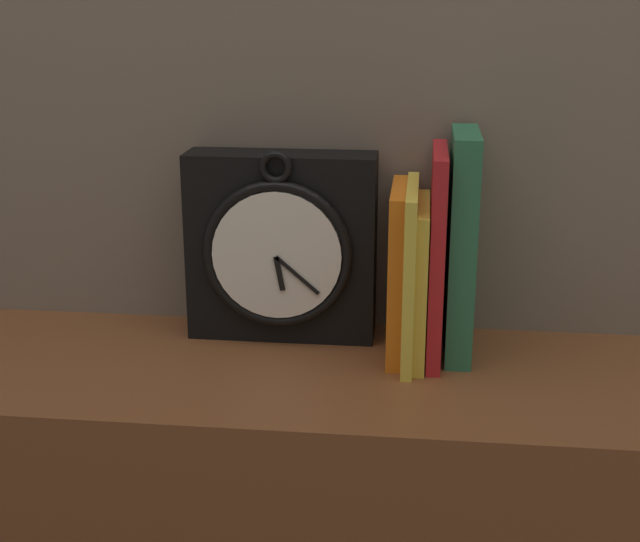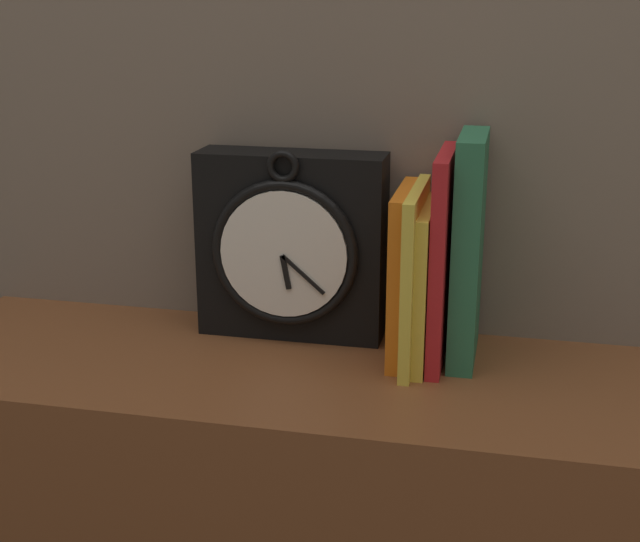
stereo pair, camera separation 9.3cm
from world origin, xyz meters
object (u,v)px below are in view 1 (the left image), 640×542
(book_slot3_red, at_px, (436,254))
(book_slot4_green, at_px, (461,245))
(clock, at_px, (281,247))
(book_slot0_orange, at_px, (397,271))
(book_slot1_yellow, at_px, (410,272))
(book_slot2_yellow, at_px, (421,280))

(book_slot3_red, distance_m, book_slot4_green, 0.03)
(clock, relative_size, book_slot0_orange, 1.20)
(book_slot1_yellow, height_order, book_slot2_yellow, book_slot1_yellow)
(book_slot3_red, relative_size, book_slot4_green, 0.93)
(book_slot4_green, bearing_deg, book_slot2_yellow, -165.15)
(clock, xyz_separation_m, book_slot0_orange, (0.14, -0.03, -0.01))
(book_slot0_orange, distance_m, book_slot2_yellow, 0.03)
(book_slot0_orange, xyz_separation_m, book_slot4_green, (0.07, 0.01, 0.03))
(book_slot2_yellow, bearing_deg, book_slot3_red, 7.73)
(book_slot0_orange, xyz_separation_m, book_slot1_yellow, (0.01, -0.01, 0.00))
(clock, height_order, book_slot4_green, book_slot4_green)
(book_slot0_orange, relative_size, book_slot1_yellow, 0.98)
(book_slot0_orange, height_order, book_slot2_yellow, book_slot0_orange)
(clock, relative_size, book_slot3_red, 0.98)
(book_slot2_yellow, distance_m, book_slot3_red, 0.03)
(book_slot0_orange, relative_size, book_slot2_yellow, 1.09)
(book_slot0_orange, height_order, book_slot4_green, book_slot4_green)
(book_slot1_yellow, height_order, book_slot3_red, book_slot3_red)
(book_slot3_red, bearing_deg, clock, 169.38)
(clock, relative_size, book_slot2_yellow, 1.31)
(book_slot3_red, xyz_separation_m, book_slot4_green, (0.03, 0.01, 0.01))
(book_slot1_yellow, bearing_deg, book_slot3_red, 15.36)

